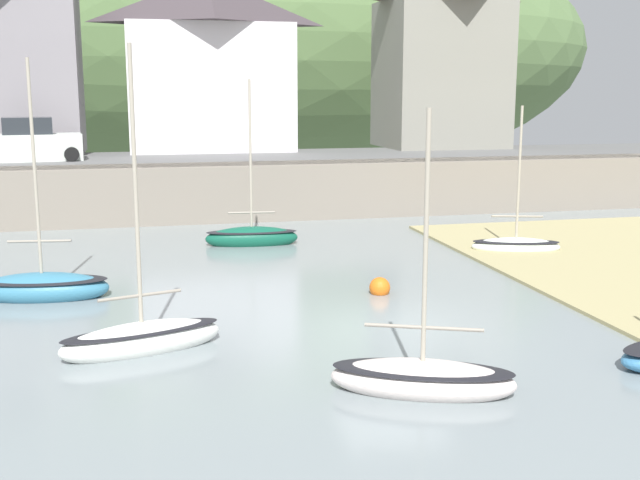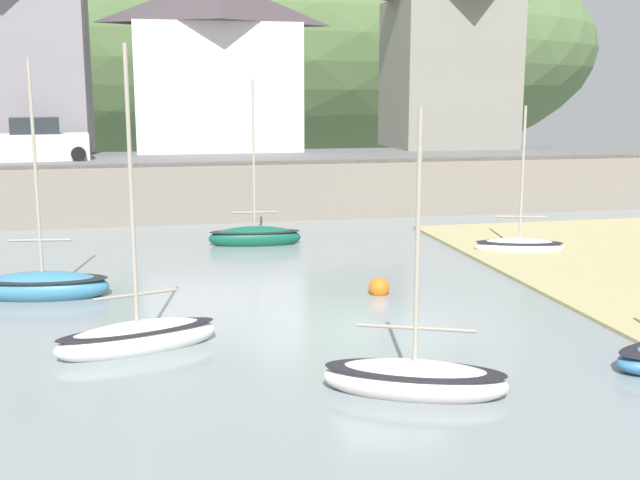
{
  "view_description": "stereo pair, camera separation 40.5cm",
  "coord_description": "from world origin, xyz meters",
  "px_view_note": "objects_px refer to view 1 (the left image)",
  "views": [
    {
      "loc": [
        -5.75,
        -17.14,
        5.52
      ],
      "look_at": [
        -0.7,
        4.54,
        1.31
      ],
      "focal_mm": 44.44,
      "sensor_mm": 36.0,
      "label": 1
    },
    {
      "loc": [
        -5.35,
        -17.22,
        5.52
      ],
      "look_at": [
        -0.7,
        4.54,
        1.31
      ],
      "focal_mm": 44.44,
      "sensor_mm": 36.0,
      "label": 2
    }
  ],
  "objects_px": {
    "waterfront_building_centre": "(209,63)",
    "sailboat_nearest_shore": "(142,337)",
    "sailboat_white_hull": "(252,236)",
    "waterfront_building_left": "(0,54)",
    "fishing_boat_green": "(42,287)",
    "motorboat_with_cabin": "(422,378)",
    "parked_car_near_slipway": "(33,143)",
    "dinghy_open_wooden": "(516,245)",
    "church_with_spire": "(472,23)",
    "waterfront_building_right": "(441,56)",
    "mooring_buoy": "(380,288)"
  },
  "relations": [
    {
      "from": "waterfront_building_right",
      "to": "sailboat_white_hull",
      "type": "height_order",
      "value": "waterfront_building_right"
    },
    {
      "from": "church_with_spire",
      "to": "mooring_buoy",
      "type": "xyz_separation_m",
      "value": [
        -13.89,
        -26.06,
        -9.37
      ]
    },
    {
      "from": "waterfront_building_centre",
      "to": "mooring_buoy",
      "type": "bearing_deg",
      "value": -83.58
    },
    {
      "from": "fishing_boat_green",
      "to": "church_with_spire",
      "type": "bearing_deg",
      "value": 54.34
    },
    {
      "from": "parked_car_near_slipway",
      "to": "fishing_boat_green",
      "type": "bearing_deg",
      "value": -89.87
    },
    {
      "from": "church_with_spire",
      "to": "motorboat_with_cabin",
      "type": "height_order",
      "value": "church_with_spire"
    },
    {
      "from": "waterfront_building_right",
      "to": "sailboat_nearest_shore",
      "type": "bearing_deg",
      "value": -123.26
    },
    {
      "from": "fishing_boat_green",
      "to": "dinghy_open_wooden",
      "type": "bearing_deg",
      "value": 17.85
    },
    {
      "from": "waterfront_building_right",
      "to": "church_with_spire",
      "type": "distance_m",
      "value": 5.75
    },
    {
      "from": "waterfront_building_centre",
      "to": "motorboat_with_cabin",
      "type": "bearing_deg",
      "value": -87.86
    },
    {
      "from": "church_with_spire",
      "to": "motorboat_with_cabin",
      "type": "bearing_deg",
      "value": -114.74
    },
    {
      "from": "waterfront_building_left",
      "to": "sailboat_nearest_shore",
      "type": "bearing_deg",
      "value": -76.26
    },
    {
      "from": "waterfront_building_left",
      "to": "fishing_boat_green",
      "type": "distance_m",
      "value": 21.89
    },
    {
      "from": "church_with_spire",
      "to": "dinghy_open_wooden",
      "type": "distance_m",
      "value": 24.71
    },
    {
      "from": "sailboat_white_hull",
      "to": "motorboat_with_cabin",
      "type": "bearing_deg",
      "value": -80.88
    },
    {
      "from": "waterfront_building_left",
      "to": "waterfront_building_centre",
      "type": "bearing_deg",
      "value": 0.0
    },
    {
      "from": "waterfront_building_right",
      "to": "church_with_spire",
      "type": "bearing_deg",
      "value": 48.4
    },
    {
      "from": "mooring_buoy",
      "to": "dinghy_open_wooden",
      "type": "bearing_deg",
      "value": 35.04
    },
    {
      "from": "church_with_spire",
      "to": "fishing_boat_green",
      "type": "xyz_separation_m",
      "value": [
        -22.91,
        -24.42,
        -9.24
      ]
    },
    {
      "from": "dinghy_open_wooden",
      "to": "church_with_spire",
      "type": "bearing_deg",
      "value": 87.36
    },
    {
      "from": "church_with_spire",
      "to": "sailboat_white_hull",
      "type": "distance_m",
      "value": 26.14
    },
    {
      "from": "waterfront_building_centre",
      "to": "fishing_boat_green",
      "type": "distance_m",
      "value": 22.43
    },
    {
      "from": "waterfront_building_centre",
      "to": "sailboat_nearest_shore",
      "type": "bearing_deg",
      "value": -98.8
    },
    {
      "from": "fishing_boat_green",
      "to": "parked_car_near_slipway",
      "type": "height_order",
      "value": "fishing_boat_green"
    },
    {
      "from": "motorboat_with_cabin",
      "to": "church_with_spire",
      "type": "bearing_deg",
      "value": 88.3
    },
    {
      "from": "church_with_spire",
      "to": "mooring_buoy",
      "type": "distance_m",
      "value": 30.98
    },
    {
      "from": "waterfront_building_centre",
      "to": "waterfront_building_right",
      "type": "bearing_deg",
      "value": -0.0
    },
    {
      "from": "motorboat_with_cabin",
      "to": "parked_car_near_slipway",
      "type": "height_order",
      "value": "motorboat_with_cabin"
    },
    {
      "from": "motorboat_with_cabin",
      "to": "fishing_boat_green",
      "type": "relative_size",
      "value": 0.82
    },
    {
      "from": "sailboat_white_hull",
      "to": "sailboat_nearest_shore",
      "type": "bearing_deg",
      "value": -104.3
    },
    {
      "from": "fishing_boat_green",
      "to": "mooring_buoy",
      "type": "height_order",
      "value": "fishing_boat_green"
    },
    {
      "from": "church_with_spire",
      "to": "sailboat_nearest_shore",
      "type": "distance_m",
      "value": 37.07
    },
    {
      "from": "sailboat_nearest_shore",
      "to": "sailboat_white_hull",
      "type": "relative_size",
      "value": 1.09
    },
    {
      "from": "waterfront_building_centre",
      "to": "sailboat_nearest_shore",
      "type": "height_order",
      "value": "waterfront_building_centre"
    },
    {
      "from": "waterfront_building_left",
      "to": "sailboat_nearest_shore",
      "type": "height_order",
      "value": "waterfront_building_left"
    },
    {
      "from": "waterfront_building_left",
      "to": "sailboat_white_hull",
      "type": "xyz_separation_m",
      "value": [
        10.28,
        -14.22,
        -6.99
      ]
    },
    {
      "from": "church_with_spire",
      "to": "fishing_boat_green",
      "type": "relative_size",
      "value": 2.11
    },
    {
      "from": "church_with_spire",
      "to": "sailboat_white_hull",
      "type": "height_order",
      "value": "church_with_spire"
    },
    {
      "from": "sailboat_white_hull",
      "to": "dinghy_open_wooden",
      "type": "xyz_separation_m",
      "value": [
        8.75,
        -3.4,
        -0.06
      ]
    },
    {
      "from": "fishing_boat_green",
      "to": "sailboat_nearest_shore",
      "type": "bearing_deg",
      "value": -56.04
    },
    {
      "from": "sailboat_nearest_shore",
      "to": "parked_car_near_slipway",
      "type": "xyz_separation_m",
      "value": [
        -4.46,
        21.09,
        2.9
      ]
    },
    {
      "from": "motorboat_with_cabin",
      "to": "mooring_buoy",
      "type": "bearing_deg",
      "value": 101.95
    },
    {
      "from": "waterfront_building_right",
      "to": "sailboat_white_hull",
      "type": "bearing_deg",
      "value": -131.91
    },
    {
      "from": "sailboat_nearest_shore",
      "to": "waterfront_building_right",
      "type": "bearing_deg",
      "value": 39.79
    },
    {
      "from": "waterfront_building_centre",
      "to": "church_with_spire",
      "type": "xyz_separation_m",
      "value": [
        16.37,
        4.0,
        2.62
      ]
    },
    {
      "from": "parked_car_near_slipway",
      "to": "sailboat_white_hull",
      "type": "bearing_deg",
      "value": -55.51
    },
    {
      "from": "waterfront_building_left",
      "to": "church_with_spire",
      "type": "relative_size",
      "value": 0.7
    },
    {
      "from": "waterfront_building_left",
      "to": "church_with_spire",
      "type": "height_order",
      "value": "church_with_spire"
    },
    {
      "from": "waterfront_building_right",
      "to": "waterfront_building_centre",
      "type": "bearing_deg",
      "value": 180.0
    },
    {
      "from": "sailboat_white_hull",
      "to": "parked_car_near_slipway",
      "type": "relative_size",
      "value": 1.43
    }
  ]
}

